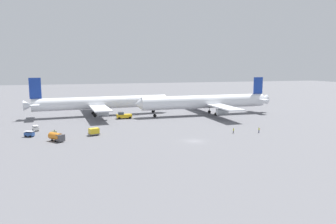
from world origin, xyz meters
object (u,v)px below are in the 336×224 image
airliner_at_gate_left (101,103)px  gse_baggage_cart_trailing (29,134)px  gse_gpu_cart_small (54,133)px  gse_container_dolly_flat (94,131)px  pushback_tug (124,116)px  gse_baggage_cart_near_cluster (36,128)px  ground_crew_marshaller_foreground (233,130)px  gse_fuel_bowser_stubby (57,137)px  airliner_being_pushed (206,102)px  ground_crew_wing_walker_right (259,130)px

airliner_at_gate_left → gse_baggage_cart_trailing: 42.93m
gse_gpu_cart_small → gse_container_dolly_flat: size_ratio=0.63×
gse_container_dolly_flat → gse_baggage_cart_trailing: bearing=169.9°
airliner_at_gate_left → pushback_tug: bearing=-55.0°
gse_baggage_cart_trailing → airliner_at_gate_left: bearing=56.2°
gse_baggage_cart_near_cluster → ground_crew_marshaller_foreground: gse_baggage_cart_near_cluster is taller
gse_baggage_cart_trailing → gse_fuel_bowser_stubby: bearing=-45.8°
gse_gpu_cart_small → gse_baggage_cart_near_cluster: bearing=123.8°
airliner_being_pushed → gse_container_dolly_flat: (-48.20, -27.97, -4.34)m
gse_container_dolly_flat → gse_fuel_bowser_stubby: 11.42m
gse_container_dolly_flat → gse_baggage_cart_near_cluster: bearing=145.3°
ground_crew_wing_walker_right → ground_crew_marshaller_foreground: 8.06m
gse_container_dolly_flat → gse_fuel_bowser_stubby: (-10.25, -5.01, 0.16)m
gse_gpu_cart_small → pushback_tug: bearing=45.4°
gse_gpu_cart_small → gse_baggage_cart_trailing: 6.93m
airliner_being_pushed → pushback_tug: 35.32m
pushback_tug → gse_baggage_cart_trailing: 39.88m
gse_gpu_cart_small → gse_fuel_bowser_stubby: (1.12, -7.95, 0.54)m
gse_baggage_cart_near_cluster → ground_crew_marshaller_foreground: bearing=-19.8°
airliner_being_pushed → pushback_tug: (-35.06, -0.18, -4.28)m
airliner_being_pushed → gse_container_dolly_flat: airliner_being_pushed is taller
gse_gpu_cart_small → airliner_at_gate_left: bearing=64.8°
gse_baggage_cart_trailing → ground_crew_marshaller_foreground: (59.84, -12.41, -0.02)m
gse_container_dolly_flat → ground_crew_marshaller_foreground: size_ratio=2.29×
gse_container_dolly_flat → ground_crew_marshaller_foreground: (41.54, -9.15, -0.33)m
airliner_being_pushed → gse_baggage_cart_trailing: airliner_being_pushed is taller
airliner_being_pushed → gse_container_dolly_flat: size_ratio=16.17×
gse_gpu_cart_small → ground_crew_wing_walker_right: 62.34m
gse_gpu_cart_small → gse_baggage_cart_near_cluster: size_ratio=0.76×
airliner_at_gate_left → gse_baggage_cart_trailing: (-23.78, -35.46, -4.43)m
airliner_at_gate_left → ground_crew_wing_walker_right: size_ratio=35.70×
gse_fuel_bowser_stubby → gse_baggage_cart_near_cluster: gse_fuel_bowser_stubby is taller
airliner_at_gate_left → airliner_being_pushed: bearing=-14.1°
gse_baggage_cart_near_cluster → ground_crew_wing_walker_right: gse_baggage_cart_near_cluster is taller
gse_container_dolly_flat → airliner_being_pushed: bearing=30.1°
airliner_at_gate_left → ground_crew_wing_walker_right: bearing=-48.5°
airliner_being_pushed → pushback_tug: size_ratio=6.61×
airliner_at_gate_left → ground_crew_marshaller_foreground: bearing=-53.0°
pushback_tug → gse_baggage_cart_near_cluster: bearing=-152.9°
gse_baggage_cart_near_cluster → gse_baggage_cart_trailing: bearing=-95.1°
gse_baggage_cart_trailing → gse_baggage_cart_near_cluster: size_ratio=1.02×
gse_container_dolly_flat → gse_baggage_cart_trailing: gse_container_dolly_flat is taller
gse_baggage_cart_trailing → gse_fuel_bowser_stubby: 11.54m
airliner_at_gate_left → gse_gpu_cart_small: 39.82m
airliner_being_pushed → ground_crew_marshaller_foreground: size_ratio=37.08×
gse_container_dolly_flat → ground_crew_wing_walker_right: 50.60m
pushback_tug → gse_baggage_cart_near_cluster: (-30.65, -15.69, -0.37)m
ground_crew_marshaller_foreground → ground_crew_wing_walker_right: bearing=-12.6°
ground_crew_marshaller_foreground → gse_container_dolly_flat: bearing=167.6°
pushback_tug → gse_fuel_bowser_stubby: 40.29m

